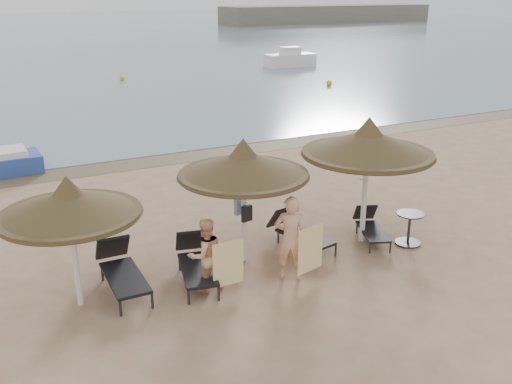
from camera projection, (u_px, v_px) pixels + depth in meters
ground at (267, 270)px, 12.74m from camera, size 160.00×160.00×0.00m
sea at (0, 33)px, 79.88m from camera, size 200.00×140.00×0.03m
wet_sand_strip at (145, 162)px, 20.63m from camera, size 200.00×1.60×0.01m
palapa_left at (69, 204)px, 10.62m from camera, size 2.72×2.72×2.69m
palapa_center at (243, 165)px, 12.41m from camera, size 2.92×2.92×2.90m
palapa_right at (368, 143)px, 13.37m from camera, size 3.16×3.16×3.14m
lounger_far_left at (121, 269)px, 11.88m from camera, size 0.71×2.09×0.93m
lounger_near_left at (196, 261)px, 12.26m from camera, size 1.09×2.10×0.90m
lounger_near_right at (298, 231)px, 13.84m from camera, size 0.99×1.96×0.84m
lounger_far_right at (370, 226)px, 14.24m from camera, size 1.10×1.71×0.73m
side_table at (409, 229)px, 13.91m from camera, size 0.67×0.67×0.81m
person_left at (205, 249)px, 11.60m from camera, size 0.88×0.60×1.84m
person_right at (291, 231)px, 12.00m from camera, size 1.21×1.09×2.20m
towel_left at (228, 263)px, 11.53m from camera, size 0.70×0.06×0.98m
towel_right at (310, 249)px, 12.07m from camera, size 0.73×0.21×1.04m
bag_patterned at (240, 205)px, 12.90m from camera, size 0.33×0.20×0.39m
bag_dark at (247, 214)px, 12.64m from camera, size 0.27×0.14×0.36m
pedal_boat at (1, 162)px, 19.20m from camera, size 2.49×1.55×1.13m
buoy_mid at (122, 78)px, 38.71m from camera, size 0.34×0.34×0.34m
buoy_right at (329, 83)px, 36.44m from camera, size 0.38×0.38×0.38m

